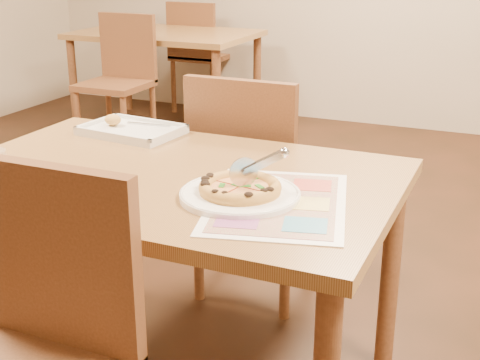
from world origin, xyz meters
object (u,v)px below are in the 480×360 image
at_px(pizza_cutter, 258,166).
at_px(appetizer_tray, 130,130).
at_px(dining_table, 170,201).
at_px(menu, 277,202).
at_px(pizza, 240,188).
at_px(chair_near, 35,323).
at_px(bg_chair_near, 121,65).
at_px(bg_chair_far, 196,44).
at_px(bg_table, 166,43).
at_px(plate, 240,195).
at_px(chair_far, 249,164).

distance_m(pizza_cutter, appetizer_tray, 0.74).
distance_m(dining_table, appetizer_tray, 0.46).
bearing_deg(menu, pizza, -178.23).
bearing_deg(chair_near, appetizer_tray, 109.68).
relative_size(pizza, menu, 0.45).
xyz_separation_m(chair_near, pizza, (0.27, 0.50, 0.18)).
xyz_separation_m(chair_near, bg_chair_near, (-1.60, 2.80, 0.00)).
bearing_deg(bg_chair_far, dining_table, 115.85).
bearing_deg(bg_chair_far, bg_chair_near, 90.00).
distance_m(bg_table, menu, 3.50).
bearing_deg(plate, dining_table, 159.31).
bearing_deg(chair_far, chair_near, 90.00).
bearing_deg(pizza, appetizer_tray, 145.22).
relative_size(chair_near, bg_table, 0.36).
distance_m(plate, menu, 0.10).
relative_size(chair_near, pizza_cutter, 3.92).
height_order(bg_chair_far, pizza, bg_chair_far).
bearing_deg(chair_near, menu, 53.85).
height_order(chair_far, appetizer_tray, chair_far).
distance_m(dining_table, chair_far, 0.61).
bearing_deg(pizza_cutter, plate, 176.36).
xyz_separation_m(dining_table, pizza, (0.27, -0.10, 0.11)).
height_order(bg_chair_far, menu, bg_chair_far).
relative_size(bg_chair_far, appetizer_tray, 1.35).
relative_size(dining_table, menu, 2.71).
relative_size(chair_near, bg_chair_far, 1.00).
xyz_separation_m(dining_table, bg_table, (-1.60, 2.80, 0.00)).
relative_size(chair_near, chair_far, 1.00).
xyz_separation_m(bg_chair_near, bg_chair_far, (0.00, 1.10, 0.00)).
bearing_deg(dining_table, bg_chair_far, 115.85).
relative_size(dining_table, pizza_cutter, 10.85).
relative_size(bg_chair_near, plate, 1.50).
bearing_deg(menu, pizza_cutter, 159.26).
distance_m(chair_near, bg_chair_near, 3.22).
bearing_deg(pizza_cutter, menu, -63.47).
bearing_deg(chair_far, bg_table, -53.95).
bearing_deg(appetizer_tray, bg_table, 117.10).
height_order(dining_table, chair_far, chair_far).
xyz_separation_m(bg_chair_near, pizza_cutter, (1.90, -2.27, 0.24)).
bearing_deg(dining_table, chair_far, 90.00).
distance_m(chair_far, bg_chair_far, 3.14).
bearing_deg(pizza_cutter, bg_chair_far, 76.71).
xyz_separation_m(pizza, appetizer_tray, (-0.59, 0.41, -0.02)).
bearing_deg(bg_table, pizza_cutter, -56.46).
bearing_deg(bg_chair_near, chair_far, -44.94).
xyz_separation_m(bg_chair_far, appetizer_tray, (1.27, -2.99, 0.17)).
relative_size(bg_table, plate, 4.14).
relative_size(pizza, pizza_cutter, 1.80).
distance_m(dining_table, chair_near, 0.61).
distance_m(bg_chair_far, pizza_cutter, 3.88).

